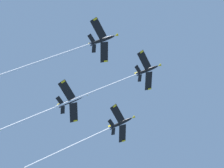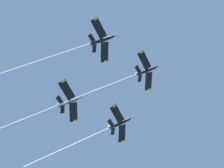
{
  "view_description": "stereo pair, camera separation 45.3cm",
  "coord_description": "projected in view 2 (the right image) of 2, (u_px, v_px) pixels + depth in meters",
  "views": [
    {
      "loc": [
        -3.86,
        -50.16,
        1.63
      ],
      "look_at": [
        -8.94,
        -0.58,
        138.52
      ],
      "focal_mm": 51.84,
      "sensor_mm": 36.0,
      "label": 1
    },
    {
      "loc": [
        -4.31,
        -50.2,
        1.63
      ],
      "look_at": [
        -8.94,
        -0.58,
        138.52
      ],
      "focal_mm": 51.84,
      "sensor_mm": 36.0,
      "label": 2
    }
  ],
  "objects": [
    {
      "name": "jet_slot",
      "position": [
        42.0,
        112.0,
        134.04
      ],
      "size": [
        53.39,
        19.95,
        28.5
      ],
      "color": "black"
    },
    {
      "name": "jet_left_wing",
      "position": [
        100.0,
        133.0,
        148.17
      ],
      "size": [
        48.92,
        19.95,
        26.75
      ],
      "color": "black"
    },
    {
      "name": "jet_lead",
      "position": [
        129.0,
        77.0,
        148.93
      ],
      "size": [
        48.68,
        19.96,
        25.47
      ],
      "color": "black"
    },
    {
      "name": "jet_right_wing",
      "position": [
        76.0,
        49.0,
        133.92
      ],
      "size": [
        53.37,
        19.96,
        29.35
      ],
      "color": "black"
    }
  ]
}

